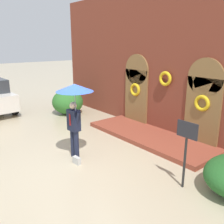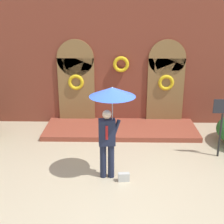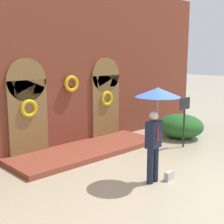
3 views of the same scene
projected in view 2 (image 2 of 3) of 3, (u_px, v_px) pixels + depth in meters
The scene contains 5 objects.
ground_plane at pixel (121, 178), 7.93m from camera, with size 80.00×80.00×0.00m, color tan.
building_facade at pixel (121, 49), 10.98m from camera, with size 14.00×2.30×5.60m.
person_with_umbrella at pixel (111, 106), 7.35m from camera, with size 1.10×1.10×2.36m.
handbag at pixel (124, 177), 7.74m from camera, with size 0.28×0.12×0.22m, color #B7B7B2.
sign_post at pixel (222, 118), 8.69m from camera, with size 0.56×0.06×1.72m.
Camera 2 is at (-0.09, -6.95, 4.17)m, focal length 50.00 mm.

